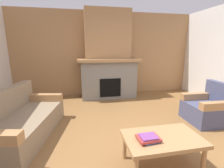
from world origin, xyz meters
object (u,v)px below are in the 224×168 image
armchair (208,108)px  coffee_table (162,141)px  fireplace (108,61)px  couch (21,122)px

armchair → coffee_table: size_ratio=0.85×
fireplace → coffee_table: fireplace is taller
couch → coffee_table: (2.08, -1.15, 0.09)m
couch → armchair: size_ratio=2.27×
couch → armchair: (3.70, -0.11, 0.01)m
fireplace → armchair: 2.99m
fireplace → couch: size_ratio=1.40×
fireplace → coffee_table: (0.15, -3.27, -0.79)m
couch → coffee_table: 2.37m
couch → fireplace: bearing=47.8°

